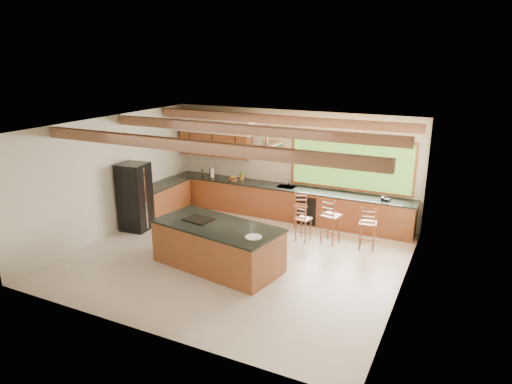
% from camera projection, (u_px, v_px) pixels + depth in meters
% --- Properties ---
extents(ground, '(7.20, 7.20, 0.00)m').
position_uv_depth(ground, '(237.00, 257.00, 10.43)').
color(ground, beige).
rests_on(ground, ground).
extents(room_shell, '(7.27, 6.54, 3.02)m').
position_uv_depth(room_shell, '(243.00, 156.00, 10.42)').
color(room_shell, beige).
rests_on(room_shell, ground).
extents(counter_run, '(7.12, 3.10, 1.23)m').
position_uv_depth(counter_run, '(254.00, 202.00, 12.81)').
color(counter_run, brown).
rests_on(counter_run, ground).
extents(island, '(2.96, 1.74, 0.99)m').
position_uv_depth(island, '(218.00, 246.00, 9.85)').
color(island, brown).
rests_on(island, ground).
extents(refrigerator, '(0.76, 0.74, 1.78)m').
position_uv_depth(refrigerator, '(135.00, 197.00, 11.87)').
color(refrigerator, black).
rests_on(refrigerator, ground).
extents(bar_stool_a, '(0.39, 0.39, 0.94)m').
position_uv_depth(bar_stool_a, '(303.00, 220.00, 11.18)').
color(bar_stool_a, brown).
rests_on(bar_stool_a, ground).
extents(bar_stool_b, '(0.47, 0.48, 1.01)m').
position_uv_depth(bar_stool_b, '(300.00, 206.00, 12.06)').
color(bar_stool_b, brown).
rests_on(bar_stool_b, ground).
extents(bar_stool_c, '(0.50, 0.50, 1.15)m').
position_uv_depth(bar_stool_c, '(330.00, 217.00, 11.02)').
color(bar_stool_c, brown).
rests_on(bar_stool_c, ground).
extents(bar_stool_d, '(0.44, 0.44, 1.08)m').
position_uv_depth(bar_stool_d, '(368.00, 224.00, 10.65)').
color(bar_stool_d, brown).
rests_on(bar_stool_d, ground).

